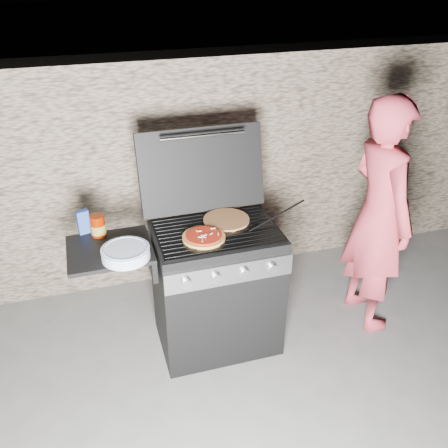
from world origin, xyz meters
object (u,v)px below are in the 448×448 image
object	(u,v)px
pizza_topped	(204,236)
sauce_jar	(98,226)
gas_grill	(181,295)
person	(379,216)

from	to	relation	value
pizza_topped	sauce_jar	xyz separation A→B (m)	(-0.61, 0.24, 0.05)
gas_grill	person	size ratio (longest dim) A/B	0.78
sauce_jar	person	bearing A→B (deg)	-6.43
gas_grill	sauce_jar	size ratio (longest dim) A/B	9.65
pizza_topped	sauce_jar	distance (m)	0.66
sauce_jar	person	world-z (taller)	person
sauce_jar	gas_grill	bearing A→B (deg)	-19.83
sauce_jar	person	distance (m)	1.88
gas_grill	sauce_jar	distance (m)	0.72
pizza_topped	person	size ratio (longest dim) A/B	0.16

